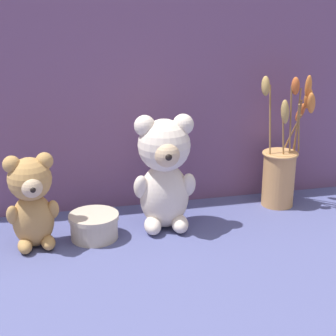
{
  "coord_description": "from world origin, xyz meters",
  "views": [
    {
      "loc": [
        -0.26,
        -1.07,
        0.53
      ],
      "look_at": [
        0.0,
        0.02,
        0.14
      ],
      "focal_mm": 55.0,
      "sensor_mm": 36.0,
      "label": 1
    }
  ],
  "objects_px": {
    "teddy_bear_large": "(164,170)",
    "flower_vase": "(281,167)",
    "decorative_tin_tall": "(94,226)",
    "teddy_bear_medium": "(32,200)"
  },
  "relations": [
    {
      "from": "teddy_bear_large",
      "to": "flower_vase",
      "type": "bearing_deg",
      "value": 11.13
    },
    {
      "from": "decorative_tin_tall",
      "to": "flower_vase",
      "type": "bearing_deg",
      "value": 9.55
    },
    {
      "from": "flower_vase",
      "to": "decorative_tin_tall",
      "type": "distance_m",
      "value": 0.5
    },
    {
      "from": "teddy_bear_large",
      "to": "teddy_bear_medium",
      "type": "relative_size",
      "value": 1.29
    },
    {
      "from": "teddy_bear_large",
      "to": "decorative_tin_tall",
      "type": "bearing_deg",
      "value": -173.51
    },
    {
      "from": "flower_vase",
      "to": "teddy_bear_large",
      "type": "bearing_deg",
      "value": -168.87
    },
    {
      "from": "teddy_bear_large",
      "to": "flower_vase",
      "type": "height_order",
      "value": "flower_vase"
    },
    {
      "from": "teddy_bear_large",
      "to": "decorative_tin_tall",
      "type": "xyz_separation_m",
      "value": [
        -0.17,
        -0.02,
        -0.11
      ]
    },
    {
      "from": "teddy_bear_large",
      "to": "flower_vase",
      "type": "distance_m",
      "value": 0.33
    },
    {
      "from": "decorative_tin_tall",
      "to": "teddy_bear_large",
      "type": "bearing_deg",
      "value": 6.49
    }
  ]
}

